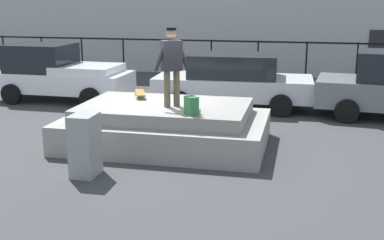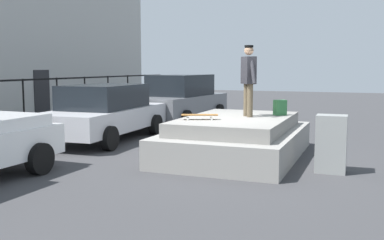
{
  "view_description": "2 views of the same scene",
  "coord_description": "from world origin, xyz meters",
  "views": [
    {
      "loc": [
        3.34,
        -10.57,
        3.26
      ],
      "look_at": [
        0.79,
        0.65,
        0.39
      ],
      "focal_mm": 46.22,
      "sensor_mm": 36.0,
      "label": 1
    },
    {
      "loc": [
        -9.96,
        -3.11,
        2.13
      ],
      "look_at": [
        0.64,
        1.04,
        0.79
      ],
      "focal_mm": 42.28,
      "sensor_mm": 36.0,
      "label": 2
    }
  ],
  "objects": [
    {
      "name": "skateboarder",
      "position": [
        0.59,
        -0.42,
        1.92
      ],
      "size": [
        0.72,
        0.56,
        1.7
      ],
      "color": "brown",
      "rests_on": "concrete_ledge"
    },
    {
      "name": "skateboard",
      "position": [
        -0.43,
        0.44,
        1.05
      ],
      "size": [
        0.5,
        0.84,
        0.12
      ],
      "color": "brown",
      "rests_on": "concrete_ledge"
    },
    {
      "name": "car_silver_sedan_mid",
      "position": [
        1.3,
        4.04,
        0.83
      ],
      "size": [
        4.74,
        2.3,
        1.62
      ],
      "color": "#B7B7BC",
      "rests_on": "ground_plane"
    },
    {
      "name": "concrete_ledge",
      "position": [
        0.37,
        -0.21,
        0.43
      ],
      "size": [
        4.49,
        2.86,
        0.94
      ],
      "color": "gray",
      "rests_on": "ground_plane"
    },
    {
      "name": "backpack",
      "position": [
        1.17,
        -1.08,
        1.13
      ],
      "size": [
        0.34,
        0.34,
        0.38
      ],
      "primitive_type": "cube",
      "rotation": [
        0.0,
        0.0,
        5.44
      ],
      "color": "#33723F",
      "rests_on": "concrete_ledge"
    },
    {
      "name": "utility_box",
      "position": [
        -0.55,
        -2.44,
        0.59
      ],
      "size": [
        0.45,
        0.61,
        1.17
      ],
      "primitive_type": "cube",
      "rotation": [
        0.0,
        0.0,
        0.01
      ],
      "color": "gray",
      "rests_on": "ground_plane"
    },
    {
      "name": "ground_plane",
      "position": [
        0.0,
        0.0,
        0.0
      ],
      "size": [
        60.0,
        60.0,
        0.0
      ],
      "primitive_type": "plane",
      "color": "#38383A"
    },
    {
      "name": "car_grey_sedan_far",
      "position": [
        6.04,
        3.62,
        0.92
      ],
      "size": [
        4.75,
        2.52,
        1.84
      ],
      "color": "slate",
      "rests_on": "ground_plane"
    }
  ]
}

